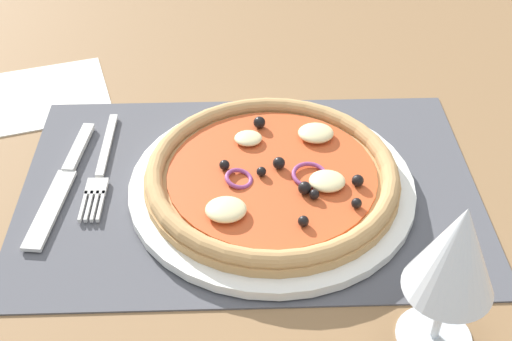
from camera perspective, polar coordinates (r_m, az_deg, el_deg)
ground_plane at (r=72.89cm, az=-0.54°, el=-2.20°), size 190.00×140.00×2.40cm
placemat at (r=71.96cm, az=-0.55°, el=-1.38°), size 48.00×32.20×0.40cm
plate at (r=70.97cm, az=1.32°, el=-1.32°), size 29.67×29.67×1.04cm
pizza at (r=69.93cm, az=1.38°, el=-0.33°), size 26.35×26.35×2.63cm
fork at (r=75.33cm, az=-12.88°, el=0.06°), size 2.26×18.02×0.44cm
knife at (r=74.61cm, az=-15.92°, el=-1.00°), size 4.13×20.05×0.62cm
wine_glass at (r=53.41cm, az=16.43°, el=-6.66°), size 7.20×7.20×14.90cm
napkin at (r=89.87cm, az=-17.48°, el=6.00°), size 19.36×18.27×0.36cm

